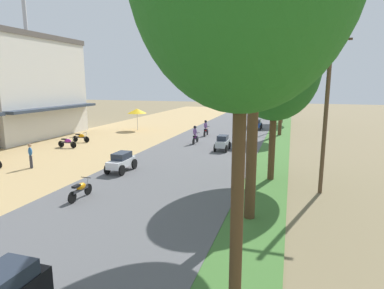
{
  "coord_description": "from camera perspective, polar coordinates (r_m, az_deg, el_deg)",
  "views": [
    {
      "loc": [
        6.86,
        -1.68,
        5.57
      ],
      "look_at": [
        0.38,
        19.52,
        1.31
      ],
      "focal_mm": 30.4,
      "sensor_mm": 36.0,
      "label": 1
    }
  ],
  "objects": [
    {
      "name": "streetlamp_mid",
      "position": [
        56.41,
        16.14,
        9.4
      ],
      "size": [
        3.16,
        0.2,
        7.76
      ],
      "color": "gray",
      "rests_on": "median_strip"
    },
    {
      "name": "parked_motorbike_fourth",
      "position": [
        29.69,
        -21.03,
        0.41
      ],
      "size": [
        1.8,
        0.54,
        0.94
      ],
      "color": "black",
      "rests_on": "dirt_shoulder"
    },
    {
      "name": "median_tree_fourth",
      "position": [
        35.36,
        15.73,
        14.4
      ],
      "size": [
        4.2,
        4.2,
        9.9
      ],
      "color": "#4C351E",
      "rests_on": "median_strip"
    },
    {
      "name": "motorbike_ahead_fifth",
      "position": [
        33.7,
        2.44,
        2.82
      ],
      "size": [
        0.54,
        1.8,
        1.66
      ],
      "color": "black",
      "rests_on": "road_strip"
    },
    {
      "name": "vendor_umbrella",
      "position": [
        38.24,
        -9.62,
        5.83
      ],
      "size": [
        2.2,
        2.2,
        2.52
      ],
      "color": "#99999E",
      "rests_on": "dirt_shoulder"
    },
    {
      "name": "pedestrian_on_shoulder",
      "position": [
        23.53,
        -26.49,
        -1.57
      ],
      "size": [
        0.43,
        0.4,
        1.62
      ],
      "color": "#33333D",
      "rests_on": "dirt_shoulder"
    },
    {
      "name": "motorbike_ahead_fourth",
      "position": [
        29.43,
        0.58,
        1.65
      ],
      "size": [
        0.54,
        1.8,
        1.66
      ],
      "color": "black",
      "rests_on": "road_strip"
    },
    {
      "name": "median_tree_third",
      "position": [
        18.68,
        14.46,
        12.7
      ],
      "size": [
        4.8,
        4.8,
        9.06
      ],
      "color": "#4C351E",
      "rests_on": "median_strip"
    },
    {
      "name": "car_sedan_white",
      "position": [
        20.73,
        -12.29,
        -2.85
      ],
      "size": [
        1.1,
        2.26,
        1.19
      ],
      "color": "silver",
      "rests_on": "road_strip"
    },
    {
      "name": "median_tree_second",
      "position": [
        13.09,
        11.21,
        20.9
      ],
      "size": [
        4.42,
        4.42,
        10.29
      ],
      "color": "#4C351E",
      "rests_on": "median_strip"
    },
    {
      "name": "streetlamp_near",
      "position": [
        39.83,
        15.65,
        8.67
      ],
      "size": [
        3.16,
        0.2,
        7.33
      ],
      "color": "gray",
      "rests_on": "median_strip"
    },
    {
      "name": "motorbike_ahead_third",
      "position": [
        16.5,
        -18.97,
        -7.37
      ],
      "size": [
        0.54,
        1.8,
        0.94
      ],
      "color": "black",
      "rests_on": "road_strip"
    },
    {
      "name": "car_sedan_blue",
      "position": [
        39.16,
        11.32,
        3.58
      ],
      "size": [
        1.1,
        2.26,
        1.19
      ],
      "color": "navy",
      "rests_on": "road_strip"
    },
    {
      "name": "car_hatchback_silver",
      "position": [
        26.64,
        5.38,
        0.39
      ],
      "size": [
        1.04,
        2.0,
        1.23
      ],
      "color": "#B7BCC1",
      "rests_on": "road_strip"
    },
    {
      "name": "utility_pole_near",
      "position": [
        17.23,
        22.47,
        5.51
      ],
      "size": [
        1.8,
        0.2,
        8.04
      ],
      "color": "brown",
      "rests_on": "ground"
    },
    {
      "name": "shophouse_mid",
      "position": [
        37.93,
        -28.42,
        8.81
      ],
      "size": [
        9.5,
        11.85,
        10.1
      ],
      "color": "silver",
      "rests_on": "ground"
    },
    {
      "name": "median_tree_fifth",
      "position": [
        46.67,
        15.78,
        11.63
      ],
      "size": [
        4.61,
        4.61,
        9.28
      ],
      "color": "#4C351E",
      "rests_on": "median_strip"
    },
    {
      "name": "parked_motorbike_fifth",
      "position": [
        32.03,
        -18.9,
        1.27
      ],
      "size": [
        1.8,
        0.54,
        0.94
      ],
      "color": "black",
      "rests_on": "dirt_shoulder"
    }
  ]
}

